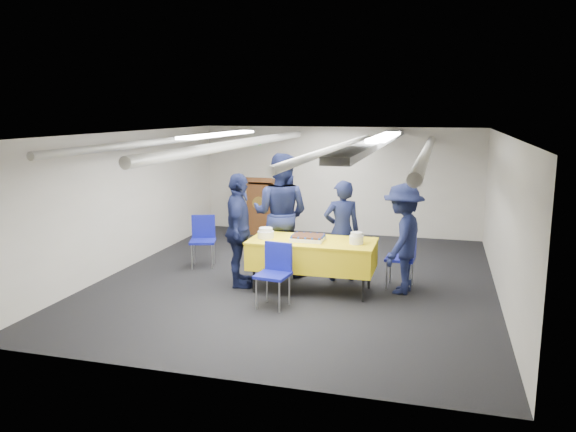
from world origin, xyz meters
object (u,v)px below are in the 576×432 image
Objects in this scene: sailor_a at (342,231)px; chair_right at (406,254)px; chair_left at (203,235)px; sheet_cake at (308,238)px; serving_table at (312,254)px; sailor_d at (403,239)px; podium at (262,205)px; sailor_c at (239,230)px; sailor_b at (281,214)px; chair_near at (275,268)px.

chair_right is at bearing 148.65° from sailor_a.
sheet_cake is at bearing -23.02° from chair_left.
serving_table is 1.14× the size of sailor_d.
sailor_a is at bearing -52.21° from podium.
chair_right is at bearing -93.04° from sailor_c.
sailor_d is (1.99, -0.47, -0.18)m from sailor_b.
sailor_a is 1.03m from sailor_d.
podium is 4.61m from sailor_d.
chair_near is at bearing -41.93° from chair_left.
serving_table is 2.13× the size of chair_left.
chair_left is at bearing 156.98° from sheet_cake.
chair_right is 1.05m from sailor_a.
podium is 3.69m from sailor_a.
chair_near reaches higher than sheet_cake.
sheet_cake is 1.04m from sailor_b.
sailor_a is 0.80× the size of sailor_b.
serving_table is 1.07× the size of sailor_c.
podium is at bearing 86.24° from chair_left.
chair_right is (1.39, 0.54, -0.28)m from sheet_cake.
sailor_c reaches higher than podium.
sheet_cake is 0.25× the size of sailor_b.
chair_near is 1.95m from sailor_d.
sheet_cake is at bearing -158.70° from chair_right.
sailor_b is at bearing -43.27° from sailor_c.
chair_left is at bearing -93.76° from podium.
sailor_a is at bearing 171.68° from chair_right.
podium reaches higher than serving_table.
sailor_a is at bearing 63.69° from serving_table.
sailor_b is at bearing -91.65° from sailor_d.
sailor_d is at bearing 135.80° from sailor_a.
sailor_b is 0.93m from sailor_c.
sheet_cake is 4.07m from podium.
chair_right is (1.67, 1.26, 0.00)m from chair_near.
chair_right is 3.46m from chair_left.
chair_near is at bearing 41.76° from sailor_a.
serving_table is at bearing -102.61° from sailor_c.
serving_table is 0.94× the size of sailor_b.
podium is at bearing -3.57° from sailor_c.
sailor_d reaches higher than podium.
sailor_b reaches higher than chair_right.
serving_table is at bearing 33.51° from sheet_cake.
chair_left reaches higher than sheet_cake.
podium is 1.44× the size of chair_near.
chair_near reaches higher than serving_table.
podium is at bearing 117.55° from sheet_cake.
chair_near is (-0.34, -0.76, -0.03)m from serving_table.
podium is 0.79× the size of sailor_a.
sailor_d is at bearing -9.33° from chair_left.
podium is 0.77× the size of sailor_d.
sailor_b is (-1.03, 0.10, 0.19)m from sailor_a.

